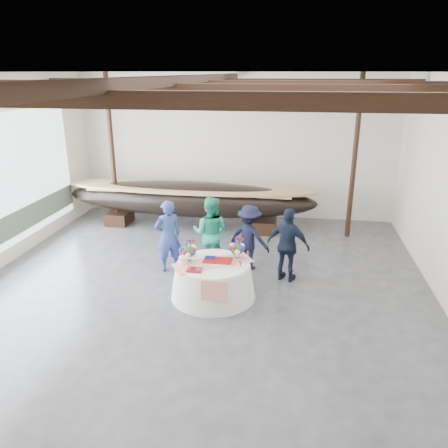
# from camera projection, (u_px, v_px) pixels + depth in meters

# --- Properties ---
(floor) EXTENTS (10.00, 12.00, 0.01)m
(floor) POSITION_uv_depth(u_px,v_px,m) (194.00, 303.00, 8.98)
(floor) COLOR #3D3D42
(floor) RESTS_ON ground
(wall_back) EXTENTS (10.00, 0.02, 4.50)m
(wall_back) POSITION_uv_depth(u_px,v_px,m) (235.00, 147.00, 13.82)
(wall_back) COLOR silver
(wall_back) RESTS_ON ground
(ceiling) EXTENTS (10.00, 12.00, 0.01)m
(ceiling) POSITION_uv_depth(u_px,v_px,m) (188.00, 72.00, 7.49)
(ceiling) COLOR white
(ceiling) RESTS_ON wall_back
(pavilion_structure) EXTENTS (9.80, 11.76, 4.50)m
(pavilion_structure) POSITION_uv_depth(u_px,v_px,m) (198.00, 99.00, 8.39)
(pavilion_structure) COLOR black
(pavilion_structure) RESTS_ON ground
(longboat_display) EXTENTS (7.57, 1.51, 1.42)m
(longboat_display) POSITION_uv_depth(u_px,v_px,m) (190.00, 199.00, 13.08)
(longboat_display) COLOR black
(longboat_display) RESTS_ON ground
(banquet_table) EXTENTS (1.78, 1.78, 0.77)m
(banquet_table) POSITION_uv_depth(u_px,v_px,m) (213.00, 280.00, 9.15)
(banquet_table) COLOR white
(banquet_table) RESTS_ON ground
(tabletop_items) EXTENTS (1.69, 1.33, 0.40)m
(tabletop_items) POSITION_uv_depth(u_px,v_px,m) (211.00, 254.00, 9.11)
(tabletop_items) COLOR red
(tabletop_items) RESTS_ON banquet_table
(guest_woman_blue) EXTENTS (0.75, 0.70, 1.73)m
(guest_woman_blue) POSITION_uv_depth(u_px,v_px,m) (168.00, 236.00, 10.23)
(guest_woman_blue) COLOR navy
(guest_woman_blue) RESTS_ON ground
(guest_woman_teal) EXTENTS (0.93, 0.75, 1.78)m
(guest_woman_teal) POSITION_uv_depth(u_px,v_px,m) (211.00, 233.00, 10.34)
(guest_woman_teal) COLOR #1E9C75
(guest_woman_teal) RESTS_ON ground
(guest_man_left) EXTENTS (1.17, 0.92, 1.58)m
(guest_man_left) POSITION_uv_depth(u_px,v_px,m) (249.00, 238.00, 10.33)
(guest_man_left) COLOR black
(guest_man_left) RESTS_ON ground
(guest_man_right) EXTENTS (1.08, 0.73, 1.70)m
(guest_man_right) POSITION_uv_depth(u_px,v_px,m) (288.00, 245.00, 9.71)
(guest_man_right) COLOR black
(guest_man_right) RESTS_ON ground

